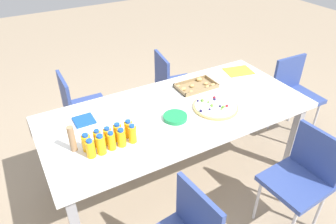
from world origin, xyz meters
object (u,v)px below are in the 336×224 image
object	(u,v)px
snack_tray	(196,86)
cardboard_tube	(72,139)
chair_far_right	(172,83)
plate_stack	(175,117)
juice_bottle_3	(121,138)
juice_bottle_4	(132,134)
chair_near_right	(302,174)
juice_bottle_6	(98,139)
chair_far_left	(80,106)
juice_bottle_8	(118,132)
juice_bottle_5	(86,143)
juice_bottle_0	(91,149)
juice_bottle_2	(111,141)
juice_bottle_9	(128,129)
juice_bottle_1	(101,145)
juice_bottle_7	(108,136)
party_table	(177,116)
fruit_pizza	(215,107)
paper_folder	(239,71)
napkin_stack	(84,120)
chair_end	(294,90)

from	to	relation	value
snack_tray	cardboard_tube	distance (m)	1.23
chair_far_right	plate_stack	xyz separation A→B (m)	(-0.50, -0.91, 0.27)
juice_bottle_3	juice_bottle_4	world-z (taller)	juice_bottle_4
chair_near_right	juice_bottle_6	xyz separation A→B (m)	(-1.25, 0.73, 0.32)
juice_bottle_6	snack_tray	xyz separation A→B (m)	(1.03, 0.35, -0.05)
chair_far_left	juice_bottle_8	xyz separation A→B (m)	(0.03, -0.97, 0.32)
juice_bottle_5	snack_tray	xyz separation A→B (m)	(1.11, 0.35, -0.05)
juice_bottle_0	snack_tray	size ratio (longest dim) A/B	0.38
juice_bottle_4	chair_far_right	bearing A→B (deg)	48.33
juice_bottle_0	juice_bottle_6	distance (m)	0.11
chair_far_right	juice_bottle_2	size ratio (longest dim) A/B	5.97
juice_bottle_9	chair_near_right	bearing A→B (deg)	-35.06
chair_far_right	juice_bottle_0	distance (m)	1.60
juice_bottle_1	juice_bottle_2	bearing A→B (deg)	5.88
juice_bottle_7	cardboard_tube	bearing A→B (deg)	168.84
plate_stack	juice_bottle_1	bearing A→B (deg)	-170.85
juice_bottle_9	plate_stack	xyz separation A→B (m)	(0.39, 0.02, -0.05)
chair_far_right	juice_bottle_5	world-z (taller)	juice_bottle_5
party_table	juice_bottle_8	bearing A→B (deg)	-167.45
juice_bottle_5	cardboard_tube	bearing A→B (deg)	151.91
chair_far_right	chair_far_left	xyz separation A→B (m)	(-1.01, 0.03, 0.00)
fruit_pizza	paper_folder	xyz separation A→B (m)	(0.59, 0.42, -0.01)
snack_tray	juice_bottle_0	bearing A→B (deg)	-158.79
juice_bottle_3	juice_bottle_8	size ratio (longest dim) A/B	0.99
party_table	juice_bottle_7	size ratio (longest dim) A/B	16.26
party_table	chair_far_left	world-z (taller)	chair_far_left
juice_bottle_0	juice_bottle_9	bearing A→B (deg)	13.94
snack_tray	juice_bottle_6	bearing A→B (deg)	-161.21
juice_bottle_2	cardboard_tube	size ratio (longest dim) A/B	0.73
chair_near_right	paper_folder	size ratio (longest dim) A/B	3.19
chair_far_left	juice_bottle_0	distance (m)	1.11
juice_bottle_0	cardboard_tube	distance (m)	0.15
juice_bottle_4	napkin_stack	xyz separation A→B (m)	(-0.22, 0.41, -0.06)
chair_end	juice_bottle_8	xyz separation A→B (m)	(-2.00, -0.17, 0.32)
juice_bottle_0	juice_bottle_4	distance (m)	0.30
juice_bottle_1	paper_folder	world-z (taller)	juice_bottle_1
juice_bottle_9	juice_bottle_5	bearing A→B (deg)	179.69
party_table	cardboard_tube	distance (m)	0.87
paper_folder	chair_far_left	bearing A→B (deg)	159.02
chair_far_left	juice_bottle_9	size ratio (longest dim) A/B	6.11
juice_bottle_6	juice_bottle_9	xyz separation A→B (m)	(0.22, -0.00, 0.00)
chair_far_left	juice_bottle_2	size ratio (longest dim) A/B	5.97
juice_bottle_0	paper_folder	distance (m)	1.71
juice_bottle_3	fruit_pizza	distance (m)	0.84
juice_bottle_5	juice_bottle_9	distance (m)	0.30
snack_tray	paper_folder	size ratio (longest dim) A/B	1.37
juice_bottle_4	chair_near_right	bearing A→B (deg)	-32.44
party_table	juice_bottle_7	xyz separation A→B (m)	(-0.63, -0.12, 0.12)
juice_bottle_7	napkin_stack	size ratio (longest dim) A/B	0.88
juice_bottle_4	cardboard_tube	distance (m)	0.40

